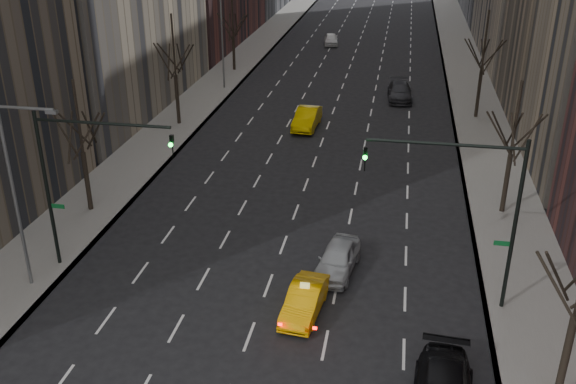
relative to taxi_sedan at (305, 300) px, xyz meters
The scene contains 17 objects.
sidewalk_left 61.57m from the taxi_sedan, 103.44° to the left, with size 4.50×320.00×0.15m, color slate.
sidewalk_right 60.74m from the taxi_sedan, 80.34° to the left, with size 4.50×320.00×0.15m, color slate.
tree_lw_b 16.40m from the taxi_sedan, 150.72° to the left, with size 3.36×3.50×7.82m.
tree_lw_c 27.91m from the taxi_sedan, 120.48° to the left, with size 3.36×3.50×8.74m.
tree_lw_d 44.27m from the taxi_sedan, 108.55° to the left, with size 3.36×3.50×7.36m.
tree_rw_a 11.23m from the taxi_sedan, 22.51° to the right, with size 3.36×3.50×8.28m.
tree_rw_b 15.79m from the taxi_sedan, 50.07° to the left, with size 3.36×3.50×7.82m.
tree_rw_c 31.67m from the taxi_sedan, 71.59° to the left, with size 3.36×3.50×8.74m.
traffic_mast_left 12.30m from the taxi_sedan, behind, with size 6.69×0.39×8.00m.
traffic_mast_right 8.75m from the taxi_sedan, 14.90° to the left, with size 6.69×0.39×8.00m.
streetlight_near 13.81m from the taxi_sedan, behind, with size 2.83×0.22×9.00m.
streetlight_far 37.51m from the taxi_sedan, 110.29° to the left, with size 2.83×0.22×9.00m.
taxi_sedan is the anchor object (origin of this frame).
silver_sedan_ahead 3.88m from the taxi_sedan, 73.98° to the left, with size 1.72×4.28×1.46m, color #A1A4A9.
far_taxi 25.29m from the taxi_sedan, 98.35° to the left, with size 1.68×4.83×1.59m, color #DCB304.
far_suv_grey 34.45m from the taxi_sedan, 84.15° to the left, with size 2.11×5.20×1.51m, color #2C2C31.
far_car_white 56.87m from the taxi_sedan, 95.46° to the left, with size 1.65×4.09×1.39m, color white.
Camera 1 is at (5.52, -13.50, 17.07)m, focal length 40.00 mm.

